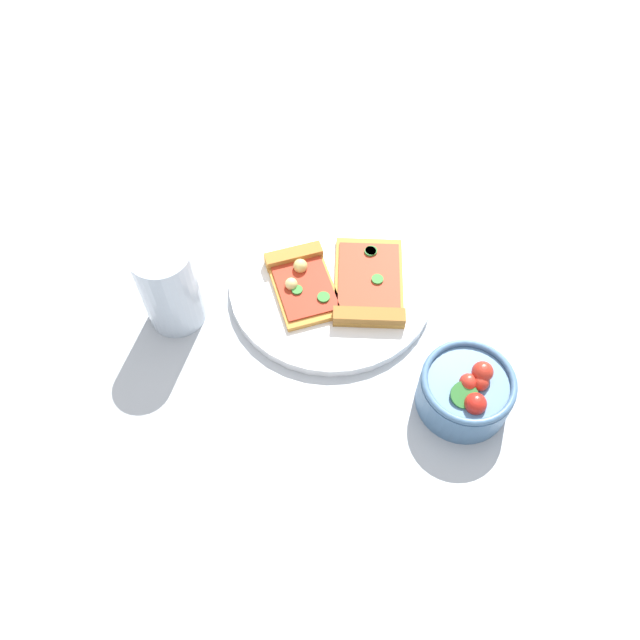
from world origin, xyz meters
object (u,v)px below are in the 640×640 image
pizza_slice_near (301,279)px  pizza_slice_far (369,288)px  salad_bowl (466,390)px  soda_glass (170,287)px  plate (332,285)px

pizza_slice_near → pizza_slice_far: (0.03, 0.09, -0.00)m
salad_bowl → soda_glass: soda_glass is taller
plate → salad_bowl: size_ratio=2.46×
plate → pizza_slice_near: bearing=-99.9°
pizza_slice_far → soda_glass: size_ratio=1.23×
plate → pizza_slice_far: (0.02, 0.05, 0.01)m
pizza_slice_far → soda_glass: (-0.02, -0.25, 0.04)m
plate → pizza_slice_far: bearing=63.9°
plate → pizza_slice_near: pizza_slice_near is taller
pizza_slice_near → pizza_slice_far: 0.09m
pizza_slice_far → soda_glass: bearing=-93.4°
plate → pizza_slice_near: size_ratio=2.15×
soda_glass → pizza_slice_far: bearing=86.6°
pizza_slice_far → salad_bowl: (0.17, 0.08, 0.01)m
salad_bowl → soda_glass: size_ratio=0.88×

